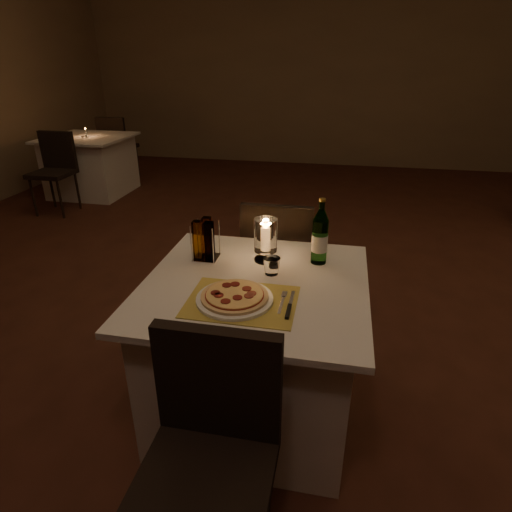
% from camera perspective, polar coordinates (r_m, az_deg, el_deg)
% --- Properties ---
extents(floor, '(8.00, 10.00, 0.02)m').
position_cam_1_polar(floor, '(2.89, 5.17, -10.42)').
color(floor, '#472016').
rests_on(floor, ground).
extents(wall_back, '(8.00, 0.02, 3.00)m').
position_cam_1_polar(wall_back, '(7.36, 10.56, 23.42)').
color(wall_back, '#7E6549').
rests_on(wall_back, ground).
extents(main_table, '(1.00, 1.00, 0.74)m').
position_cam_1_polar(main_table, '(2.12, -0.11, -12.19)').
color(main_table, silver).
rests_on(main_table, ground).
extents(chair_near, '(0.42, 0.42, 0.90)m').
position_cam_1_polar(chair_near, '(1.50, -6.01, -23.08)').
color(chair_near, black).
rests_on(chair_near, ground).
extents(chair_far, '(0.42, 0.42, 0.90)m').
position_cam_1_polar(chair_far, '(2.64, 2.95, 0.14)').
color(chair_far, black).
rests_on(chair_far, ground).
extents(placemat, '(0.45, 0.34, 0.00)m').
position_cam_1_polar(placemat, '(1.78, -1.91, -6.09)').
color(placemat, '#B59D3E').
rests_on(placemat, main_table).
extents(plate, '(0.32, 0.32, 0.01)m').
position_cam_1_polar(plate, '(1.78, -2.86, -5.73)').
color(plate, white).
rests_on(plate, placemat).
extents(pizza, '(0.28, 0.28, 0.02)m').
position_cam_1_polar(pizza, '(1.77, -2.87, -5.28)').
color(pizza, '#D8B77F').
rests_on(pizza, plate).
extents(fork, '(0.02, 0.18, 0.00)m').
position_cam_1_polar(fork, '(1.78, 3.55, -5.96)').
color(fork, silver).
rests_on(fork, placemat).
extents(knife, '(0.02, 0.22, 0.01)m').
position_cam_1_polar(knife, '(1.72, 4.43, -7.00)').
color(knife, black).
rests_on(knife, placemat).
extents(tumbler, '(0.08, 0.08, 0.08)m').
position_cam_1_polar(tumbler, '(1.98, 2.09, -1.34)').
color(tumbler, white).
rests_on(tumbler, main_table).
extents(water_bottle, '(0.08, 0.08, 0.33)m').
position_cam_1_polar(water_bottle, '(2.08, 8.51, 2.45)').
color(water_bottle, '#62A056').
rests_on(water_bottle, main_table).
extents(hurricane_candle, '(0.11, 0.11, 0.22)m').
position_cam_1_polar(hurricane_candle, '(2.07, 1.29, 2.59)').
color(hurricane_candle, white).
rests_on(hurricane_candle, main_table).
extents(cruet_caddy, '(0.12, 0.12, 0.21)m').
position_cam_1_polar(cruet_caddy, '(2.12, -6.83, 2.00)').
color(cruet_caddy, white).
rests_on(cruet_caddy, main_table).
extents(neighbor_table_left, '(1.00, 1.00, 0.74)m').
position_cam_1_polar(neighbor_table_left, '(6.09, -21.11, 11.23)').
color(neighbor_table_left, silver).
rests_on(neighbor_table_left, ground).
extents(neighbor_chair_la, '(0.42, 0.42, 0.90)m').
position_cam_1_polar(neighbor_chair_la, '(5.48, -25.22, 11.03)').
color(neighbor_chair_la, black).
rests_on(neighbor_chair_la, ground).
extents(neighbor_chair_lb, '(0.42, 0.42, 0.90)m').
position_cam_1_polar(neighbor_chair_lb, '(6.66, -18.16, 14.26)').
color(neighbor_chair_lb, black).
rests_on(neighbor_chair_lb, ground).
extents(neighbor_candle_left, '(0.03, 0.03, 0.11)m').
position_cam_1_polar(neighbor_candle_left, '(6.02, -21.73, 15.04)').
color(neighbor_candle_left, white).
rests_on(neighbor_candle_left, neighbor_table_left).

